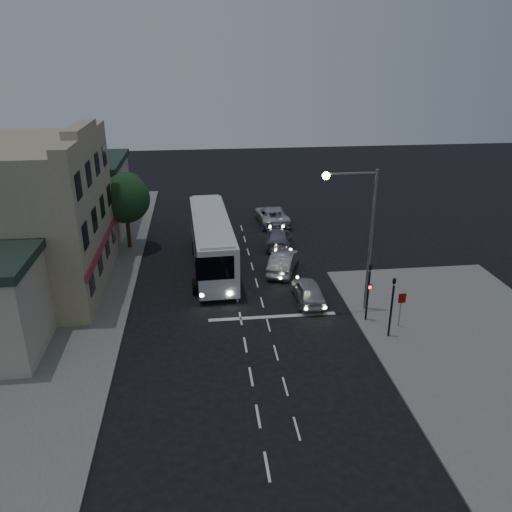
{
  "coord_description": "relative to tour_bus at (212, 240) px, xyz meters",
  "views": [
    {
      "loc": [
        -2.22,
        -25.06,
        15.39
      ],
      "look_at": [
        1.52,
        6.72,
        2.2
      ],
      "focal_mm": 35.0,
      "sensor_mm": 36.0,
      "label": 1
    }
  ],
  "objects": [
    {
      "name": "streetlight",
      "position": [
        8.78,
        -8.16,
        3.59
      ],
      "size": [
        3.32,
        0.44,
        9.0
      ],
      "color": "slate",
      "rests_on": "sidewalk_near"
    },
    {
      "name": "traffic_signal_main",
      "position": [
        9.03,
        -9.59,
        0.28
      ],
      "size": [
        0.25,
        0.35,
        4.1
      ],
      "color": "black",
      "rests_on": "sidewalk_near"
    },
    {
      "name": "traffic_signal_side",
      "position": [
        9.73,
        -11.56,
        0.28
      ],
      "size": [
        0.18,
        0.15,
        4.1
      ],
      "color": "black",
      "rests_on": "sidewalk_near"
    },
    {
      "name": "ground",
      "position": [
        1.43,
        -10.36,
        -2.14
      ],
      "size": [
        120.0,
        120.0,
        0.0
      ],
      "primitive_type": "plane",
      "color": "black"
    },
    {
      "name": "sidewalk_near",
      "position": [
        14.43,
        -14.36,
        -2.08
      ],
      "size": [
        12.0,
        24.0,
        0.12
      ],
      "primitive_type": "cube",
      "color": "slate",
      "rests_on": "ground"
    },
    {
      "name": "car_suv",
      "position": [
        6.08,
        -6.56,
        -1.4
      ],
      "size": [
        1.78,
        4.35,
        1.48
      ],
      "primitive_type": "imported",
      "rotation": [
        0.0,
        0.0,
        3.13
      ],
      "color": "#B5B5BA",
      "rests_on": "ground"
    },
    {
      "name": "main_building",
      "position": [
        -12.52,
        -2.36,
        3.02
      ],
      "size": [
        10.12,
        12.0,
        11.0
      ],
      "color": "#9B926F",
      "rests_on": "sidewalk_far"
    },
    {
      "name": "car_sedan_b",
      "position": [
        5.71,
        3.73,
        -1.42
      ],
      "size": [
        2.88,
        5.23,
        1.44
      ],
      "primitive_type": "imported",
      "rotation": [
        0.0,
        0.0,
        2.96
      ],
      "color": "gray",
      "rests_on": "ground"
    },
    {
      "name": "tour_bus",
      "position": [
        0.0,
        0.0,
        0.0
      ],
      "size": [
        3.21,
        12.98,
        3.96
      ],
      "rotation": [
        0.0,
        0.0,
        0.04
      ],
      "color": "silver",
      "rests_on": "ground"
    },
    {
      "name": "car_sedan_a",
      "position": [
        5.22,
        -1.61,
        -1.35
      ],
      "size": [
        3.16,
        5.05,
        1.57
      ],
      "primitive_type": "imported",
      "rotation": [
        0.0,
        0.0,
        2.8
      ],
      "color": "#A4A4A5",
      "rests_on": "ground"
    },
    {
      "name": "sidewalk_far",
      "position": [
        -11.57,
        -2.36,
        -2.08
      ],
      "size": [
        12.0,
        50.0,
        0.12
      ],
      "primitive_type": "cube",
      "color": "slate",
      "rests_on": "ground"
    },
    {
      "name": "regulatory_sign",
      "position": [
        10.73,
        -10.6,
        -0.54
      ],
      "size": [
        0.45,
        0.12,
        2.2
      ],
      "color": "slate",
      "rests_on": "sidewalk_near"
    },
    {
      "name": "street_tree",
      "position": [
        -6.77,
        4.66,
        2.36
      ],
      "size": [
        4.0,
        4.0,
        6.2
      ],
      "color": "black",
      "rests_on": "sidewalk_far"
    },
    {
      "name": "road_markings",
      "position": [
        2.72,
        -7.06,
        -2.13
      ],
      "size": [
        8.0,
        30.55,
        0.01
      ],
      "color": "silver",
      "rests_on": "ground"
    },
    {
      "name": "low_building_north",
      "position": [
        -12.07,
        9.64,
        1.25
      ],
      "size": [
        9.4,
        9.4,
        6.5
      ],
      "color": "#BEB58E",
      "rests_on": "sidewalk_far"
    },
    {
      "name": "car_sedan_c",
      "position": [
        6.06,
        9.75,
        -1.33
      ],
      "size": [
        2.98,
        5.95,
        1.62
      ],
      "primitive_type": "imported",
      "rotation": [
        0.0,
        0.0,
        3.19
      ],
      "color": "silver",
      "rests_on": "ground"
    }
  ]
}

